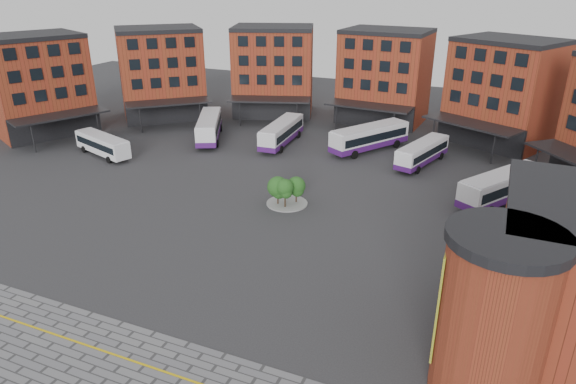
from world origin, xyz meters
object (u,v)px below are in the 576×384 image
at_px(bus_c, 282,132).
at_px(bus_d, 370,137).
at_px(bus_b, 209,127).
at_px(bus_a, 102,144).
at_px(blue_car, 487,382).
at_px(bus_f, 503,186).
at_px(tree_island, 286,189).
at_px(bus_e, 422,152).

distance_m(bus_c, bus_d, 12.43).
xyz_separation_m(bus_b, bus_d, (22.98, 4.23, 0.03)).
height_order(bus_c, bus_d, bus_d).
xyz_separation_m(bus_a, blue_car, (50.17, -24.51, -0.90)).
distance_m(bus_a, blue_car, 55.85).
height_order(bus_c, bus_f, bus_f).
height_order(tree_island, bus_e, tree_island).
xyz_separation_m(bus_e, blue_car, (10.25, -37.92, -0.82)).
height_order(tree_island, bus_b, bus_b).
height_order(bus_c, bus_e, bus_c).
bearing_deg(bus_e, bus_f, -24.37).
bearing_deg(bus_b, blue_car, -68.04).
height_order(tree_island, bus_c, bus_c).
bearing_deg(bus_b, tree_island, -67.11).
height_order(bus_c, blue_car, bus_c).
distance_m(bus_d, blue_car, 44.47).
bearing_deg(blue_car, bus_f, 4.02).
bearing_deg(bus_a, bus_e, -52.93).
bearing_deg(bus_e, bus_c, -164.94).
height_order(bus_b, blue_car, bus_b).
relative_size(bus_a, blue_car, 2.17).
relative_size(bus_a, bus_d, 0.85).
bearing_deg(blue_car, bus_e, 18.48).
height_order(tree_island, blue_car, tree_island).
distance_m(bus_a, bus_d, 36.11).
bearing_deg(bus_d, bus_e, 11.47).
bearing_deg(tree_island, bus_e, 58.92).
xyz_separation_m(tree_island, bus_b, (-19.57, 16.89, 0.01)).
relative_size(bus_a, bus_c, 0.88).
relative_size(bus_c, bus_d, 0.97).
relative_size(bus_e, blue_car, 2.28).
xyz_separation_m(bus_d, bus_f, (17.55, -11.37, -0.06)).
distance_m(bus_f, blue_car, 29.35).
xyz_separation_m(bus_c, blue_car, (30.12, -38.44, -0.99)).
relative_size(bus_b, blue_car, 2.59).
xyz_separation_m(tree_island, bus_c, (-8.81, 18.87, -0.09)).
bearing_deg(bus_a, bus_c, -36.72).
bearing_deg(bus_c, bus_b, -172.60).
distance_m(bus_c, blue_car, 48.84).
distance_m(bus_b, bus_c, 10.94).
bearing_deg(blue_car, bus_a, 67.32).
xyz_separation_m(tree_island, blue_car, (21.31, -19.57, -1.07)).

